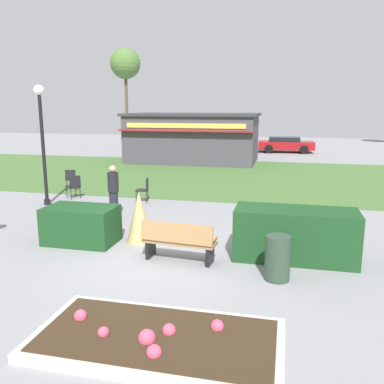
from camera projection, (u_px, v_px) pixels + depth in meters
ground_plane at (158, 259)px, 9.55m from camera, size 80.00×80.00×0.00m
lawn_patch at (229, 176)px, 20.96m from camera, size 36.00×12.00×0.01m
flower_bed at (157, 339)px, 6.11m from camera, size 3.72×1.88×0.32m
park_bench at (179, 241)px, 9.30m from camera, size 1.74×0.68×0.95m
hedge_left at (81, 225)px, 10.60m from camera, size 1.81×1.10×0.96m
hedge_right at (295, 235)px, 9.43m from camera, size 2.77×1.10×1.19m
ornamental_grass_behind_left at (139, 217)px, 10.68m from camera, size 0.70×0.70×1.34m
ornamental_grass_behind_right at (264, 224)px, 10.55m from camera, size 0.72×0.72×1.05m
lamppost_mid at (42, 131)px, 14.28m from camera, size 0.36×0.36×4.23m
trash_bin at (278, 258)px, 8.32m from camera, size 0.52×0.52×0.94m
food_kiosk at (193, 137)px, 26.17m from camera, size 8.27×5.01×3.08m
cafe_chair_west at (74, 185)px, 15.75m from camera, size 0.61×0.61×0.89m
cafe_chair_east at (71, 178)px, 17.28m from camera, size 0.51×0.51×0.89m
cafe_chair_center at (144, 188)px, 15.13m from camera, size 0.52×0.52×0.89m
person_strolling at (113, 191)px, 12.91m from camera, size 0.34×0.34×1.69m
parked_car_west_slot at (223, 143)px, 32.67m from camera, size 4.27×2.19×1.20m
parked_car_center_slot at (285, 144)px, 31.58m from camera, size 4.29×2.23×1.20m
tree_right_bg at (125, 65)px, 37.71m from camera, size 2.80×2.80×8.78m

